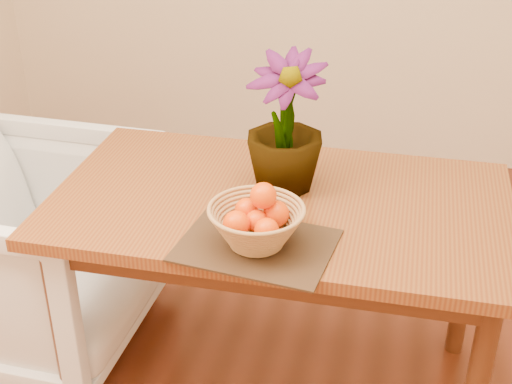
% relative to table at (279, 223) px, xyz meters
% --- Properties ---
extents(table, '(1.40, 0.80, 0.75)m').
position_rel_table_xyz_m(table, '(0.00, 0.00, 0.00)').
color(table, brown).
rests_on(table, floor).
extents(placemat, '(0.45, 0.36, 0.01)m').
position_rel_table_xyz_m(placemat, '(-0.01, -0.28, 0.09)').
color(placemat, '#362113').
rests_on(placemat, table).
extents(wicker_basket, '(0.27, 0.27, 0.11)m').
position_rel_table_xyz_m(wicker_basket, '(-0.01, -0.28, 0.15)').
color(wicker_basket, '#B3884A').
rests_on(wicker_basket, placemat).
extents(orange_pile, '(0.16, 0.16, 0.13)m').
position_rel_table_xyz_m(orange_pile, '(-0.01, -0.27, 0.19)').
color(orange_pile, '#E65003').
rests_on(orange_pile, wicker_basket).
extents(potted_plant, '(0.26, 0.26, 0.43)m').
position_rel_table_xyz_m(potted_plant, '(-0.00, 0.08, 0.30)').
color(potted_plant, '#164313').
rests_on(potted_plant, table).
extents(armchair, '(0.79, 0.84, 0.84)m').
position_rel_table_xyz_m(armchair, '(-0.93, 0.05, -0.24)').
color(armchair, '#886B5E').
rests_on(armchair, floor).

